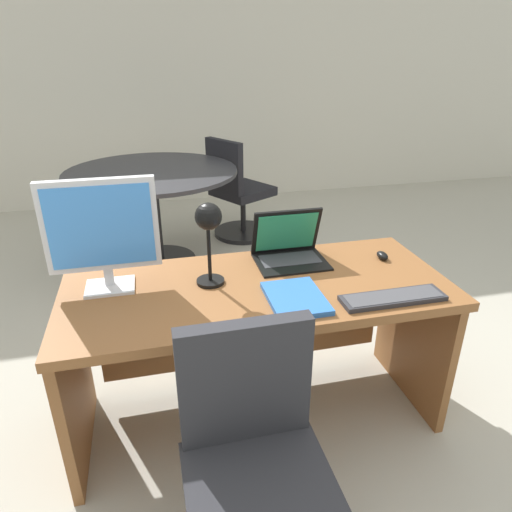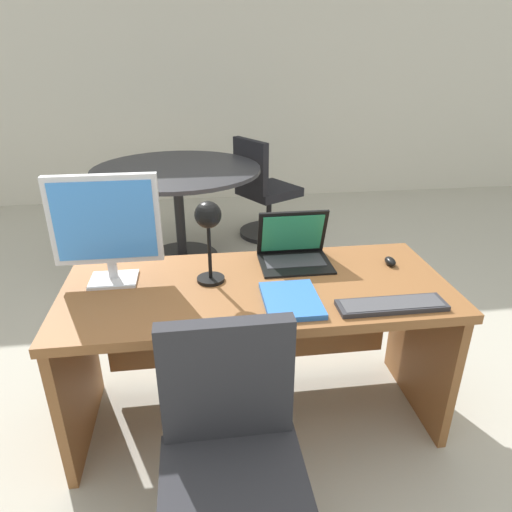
# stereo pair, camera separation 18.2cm
# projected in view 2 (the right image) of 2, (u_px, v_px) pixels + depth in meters

# --- Properties ---
(ground) EXTENTS (12.00, 12.00, 0.00)m
(ground) POSITION_uv_depth(u_px,v_px,m) (232.00, 277.00, 3.60)
(ground) COLOR #B7B2A3
(back_wall) EXTENTS (10.00, 0.10, 2.80)m
(back_wall) POSITION_uv_depth(u_px,v_px,m) (212.00, 73.00, 4.96)
(back_wall) COLOR silver
(back_wall) RESTS_ON ground
(desk) EXTENTS (1.65, 0.71, 0.73)m
(desk) POSITION_uv_depth(u_px,v_px,m) (256.00, 320.00, 2.07)
(desk) COLOR brown
(desk) RESTS_ON ground
(monitor) EXTENTS (0.45, 0.16, 0.47)m
(monitor) POSITION_uv_depth(u_px,v_px,m) (106.00, 224.00, 1.86)
(monitor) COLOR silver
(monitor) RESTS_ON desk
(laptop) EXTENTS (0.33, 0.26, 0.24)m
(laptop) POSITION_uv_depth(u_px,v_px,m) (293.00, 246.00, 2.14)
(laptop) COLOR black
(laptop) RESTS_ON desk
(keyboard) EXTENTS (0.43, 0.12, 0.02)m
(keyboard) POSITION_uv_depth(u_px,v_px,m) (392.00, 305.00, 1.77)
(keyboard) COLOR #2D2D33
(keyboard) RESTS_ON desk
(mouse) EXTENTS (0.04, 0.08, 0.03)m
(mouse) POSITION_uv_depth(u_px,v_px,m) (390.00, 261.00, 2.12)
(mouse) COLOR black
(mouse) RESTS_ON desk
(desk_lamp) EXTENTS (0.12, 0.14, 0.37)m
(desk_lamp) POSITION_uv_depth(u_px,v_px,m) (208.00, 225.00, 1.85)
(desk_lamp) COLOR black
(desk_lamp) RESTS_ON desk
(book) EXTENTS (0.22, 0.29, 0.02)m
(book) POSITION_uv_depth(u_px,v_px,m) (291.00, 300.00, 1.80)
(book) COLOR blue
(book) RESTS_ON desk
(office_chair) EXTENTS (0.56, 0.56, 0.89)m
(office_chair) POSITION_uv_depth(u_px,v_px,m) (233.00, 488.00, 1.47)
(office_chair) COLOR black
(office_chair) RESTS_ON ground
(meeting_table) EXTENTS (1.32, 1.32, 0.79)m
(meeting_table) POSITION_uv_depth(u_px,v_px,m) (178.00, 191.00, 3.64)
(meeting_table) COLOR black
(meeting_table) RESTS_ON ground
(meeting_chair_near) EXTENTS (0.64, 0.63, 0.93)m
(meeting_chair_near) POSITION_uv_depth(u_px,v_px,m) (264.00, 197.00, 4.23)
(meeting_chair_near) COLOR black
(meeting_chair_near) RESTS_ON ground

